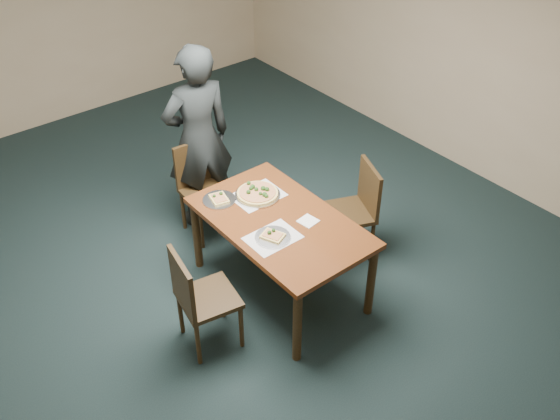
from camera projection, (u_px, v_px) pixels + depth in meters
ground at (256, 287)px, 5.47m from camera, size 8.00×8.00×0.00m
room_shell at (250, 110)px, 4.43m from camera, size 8.00×8.00×8.00m
dining_table at (280, 229)px, 5.08m from camera, size 0.90×1.50×0.75m
chair_far at (202, 184)px, 5.85m from camera, size 0.45×0.45×0.91m
chair_left at (198, 296)px, 4.67m from camera, size 0.49×0.49×0.91m
chair_right at (356, 206)px, 5.57m from camera, size 0.55×0.55×0.91m
diner at (198, 138)px, 5.75m from camera, size 0.72×0.53×1.82m
placemat_main at (258, 195)px, 5.29m from camera, size 0.42×0.32×0.00m
placemat_near at (273, 238)px, 4.84m from camera, size 0.40×0.30×0.00m
pizza_pan at (258, 193)px, 5.28m from camera, size 0.39×0.39×0.07m
slice_plate_near at (273, 236)px, 4.84m from camera, size 0.28×0.28×0.06m
slice_plate_far at (219, 199)px, 5.23m from camera, size 0.28×0.28×0.06m
napkin at (308, 221)px, 5.01m from camera, size 0.16×0.16×0.01m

